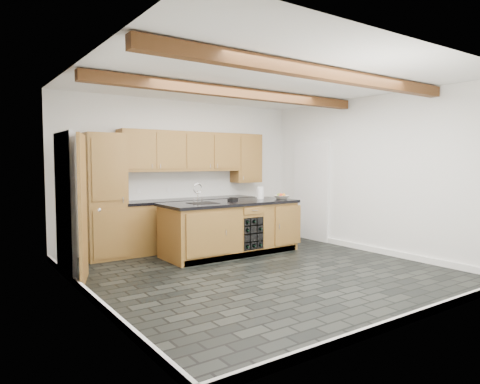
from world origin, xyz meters
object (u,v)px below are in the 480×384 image
object	(u,v)px
kitchen_scale	(233,199)
fruit_bowl	(282,197)
island	(231,228)
paper_towel	(260,193)

from	to	relation	value
kitchen_scale	fruit_bowl	bearing A→B (deg)	-37.94
kitchen_scale	fruit_bowl	world-z (taller)	fruit_bowl
fruit_bowl	island	bearing A→B (deg)	174.20
kitchen_scale	fruit_bowl	size ratio (longest dim) A/B	0.82
island	kitchen_scale	xyz separation A→B (m)	(0.12, 0.11, 0.49)
fruit_bowl	paper_towel	bearing A→B (deg)	137.87
island	kitchen_scale	size ratio (longest dim) A/B	11.03
kitchen_scale	paper_towel	xyz separation A→B (m)	(0.66, 0.05, 0.08)
island	fruit_bowl	world-z (taller)	fruit_bowl
island	kitchen_scale	bearing A→B (deg)	44.64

